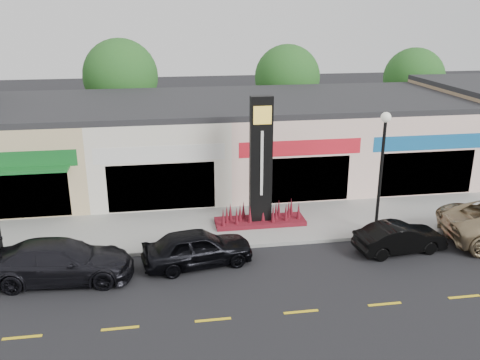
{
  "coord_description": "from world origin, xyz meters",
  "views": [
    {
      "loc": [
        -1.37,
        -17.33,
        9.78
      ],
      "look_at": [
        2.01,
        4.0,
        2.43
      ],
      "focal_mm": 38.0,
      "sensor_mm": 36.0,
      "label": 1
    }
  ],
  "objects_px": {
    "pylon_sign": "(261,181)",
    "car_dark_sedan": "(61,261)",
    "lamp_east_near": "(382,161)",
    "car_black_sedan": "(198,248)",
    "car_black_conv": "(400,238)"
  },
  "relations": [
    {
      "from": "pylon_sign",
      "to": "car_dark_sedan",
      "type": "height_order",
      "value": "pylon_sign"
    },
    {
      "from": "car_dark_sedan",
      "to": "car_black_conv",
      "type": "bearing_deg",
      "value": -85.64
    },
    {
      "from": "lamp_east_near",
      "to": "car_black_sedan",
      "type": "xyz_separation_m",
      "value": [
        -8.18,
        -1.59,
        -2.73
      ]
    },
    {
      "from": "pylon_sign",
      "to": "car_black_conv",
      "type": "relative_size",
      "value": 1.57
    },
    {
      "from": "car_dark_sedan",
      "to": "car_black_conv",
      "type": "distance_m",
      "value": 13.63
    },
    {
      "from": "car_dark_sedan",
      "to": "car_black_conv",
      "type": "height_order",
      "value": "car_dark_sedan"
    },
    {
      "from": "car_dark_sedan",
      "to": "car_black_sedan",
      "type": "height_order",
      "value": "car_dark_sedan"
    },
    {
      "from": "pylon_sign",
      "to": "car_dark_sedan",
      "type": "distance_m",
      "value": 9.24
    },
    {
      "from": "car_black_sedan",
      "to": "car_black_conv",
      "type": "relative_size",
      "value": 1.14
    },
    {
      "from": "pylon_sign",
      "to": "car_black_conv",
      "type": "distance_m",
      "value": 6.54
    },
    {
      "from": "pylon_sign",
      "to": "car_black_conv",
      "type": "height_order",
      "value": "pylon_sign"
    },
    {
      "from": "pylon_sign",
      "to": "car_dark_sedan",
      "type": "xyz_separation_m",
      "value": [
        -8.34,
        -3.68,
        -1.5
      ]
    },
    {
      "from": "pylon_sign",
      "to": "car_black_sedan",
      "type": "xyz_separation_m",
      "value": [
        -3.18,
        -3.29,
        -1.53
      ]
    },
    {
      "from": "car_black_sedan",
      "to": "pylon_sign",
      "type": "bearing_deg",
      "value": -53.96
    },
    {
      "from": "lamp_east_near",
      "to": "car_black_conv",
      "type": "height_order",
      "value": "lamp_east_near"
    }
  ]
}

